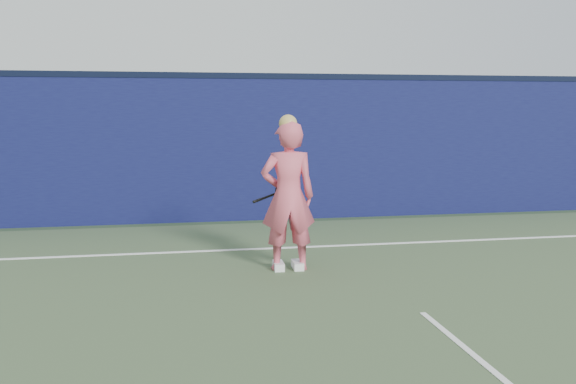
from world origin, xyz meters
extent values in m
plane|color=#273C25|center=(0.00, 0.00, 0.00)|extent=(80.00, 80.00, 0.00)
cube|color=#0D103D|center=(0.00, 6.50, 1.25)|extent=(24.00, 0.40, 2.50)
cube|color=black|center=(0.00, 6.50, 2.55)|extent=(24.00, 0.42, 0.10)
imported|color=#D85468|center=(-0.99, 2.86, 0.91)|extent=(0.68, 0.45, 1.83)
sphere|color=tan|center=(-0.99, 2.86, 1.80)|extent=(0.22, 0.22, 0.22)
cube|color=white|center=(-0.87, 2.86, 0.05)|extent=(0.13, 0.28, 0.10)
cube|color=white|center=(-1.11, 2.86, 0.05)|extent=(0.13, 0.28, 0.10)
torus|color=black|center=(-0.95, 3.35, 0.92)|extent=(0.30, 0.21, 0.32)
torus|color=#C1D113|center=(-0.95, 3.35, 0.92)|extent=(0.24, 0.16, 0.26)
cylinder|color=beige|center=(-0.95, 3.35, 0.92)|extent=(0.24, 0.16, 0.26)
cylinder|color=black|center=(-1.18, 3.30, 0.85)|extent=(0.28, 0.13, 0.11)
cylinder|color=black|center=(-1.31, 3.28, 0.81)|extent=(0.13, 0.08, 0.07)
cube|color=white|center=(0.00, 4.00, 0.01)|extent=(11.00, 0.08, 0.01)
camera|label=1|loc=(-2.30, -4.37, 1.96)|focal=38.00mm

